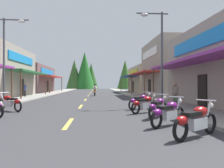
{
  "coord_description": "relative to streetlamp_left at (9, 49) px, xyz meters",
  "views": [
    {
      "loc": [
        1.05,
        0.43,
        1.49
      ],
      "look_at": [
        3.33,
        32.06,
        1.54
      ],
      "focal_mm": 34.78,
      "sensor_mm": 36.0,
      "label": 1
    }
  ],
  "objects": [
    {
      "name": "motorcycle_parked_right_2",
      "position": [
        8.84,
        -6.09,
        -3.49
      ],
      "size": [
        1.37,
        1.77,
        1.04
      ],
      "rotation": [
        0.0,
        0.0,
        0.92
      ],
      "color": "black",
      "rests_on": "ground"
    },
    {
      "name": "rider_cruising_lead",
      "position": [
        5.9,
        12.59,
        -3.32
      ],
      "size": [
        0.6,
        2.14,
        1.57
      ],
      "rotation": [
        0.0,
        0.0,
        1.53
      ],
      "color": "black",
      "rests_on": "ground"
    },
    {
      "name": "sidewalk_right",
      "position": [
        11.37,
        13.11,
        -3.92
      ],
      "size": [
        2.72,
        88.14,
        0.12
      ],
      "primitive_type": "cube",
      "color": "gray",
      "rests_on": "ground"
    },
    {
      "name": "motorcycle_parked_left_4",
      "position": [
        1.3,
        -3.15,
        -3.49
      ],
      "size": [
        1.8,
        1.32,
        1.04
      ],
      "rotation": [
        0.0,
        0.0,
        2.52
      ],
      "color": "black",
      "rests_on": "ground"
    },
    {
      "name": "motorcycle_parked_right_0",
      "position": [
        8.86,
        -9.69,
        -3.49
      ],
      "size": [
        1.83,
        1.28,
        1.04
      ],
      "rotation": [
        0.0,
        0.0,
        0.59
      ],
      "color": "black",
      "rests_on": "ground"
    },
    {
      "name": "pedestrian_waiting",
      "position": [
        -1.94,
        9.55,
        -3.02
      ],
      "size": [
        0.29,
        0.57,
        1.65
      ],
      "rotation": [
        0.0,
        0.0,
        0.1
      ],
      "color": "black",
      "rests_on": "ground"
    },
    {
      "name": "motorcycle_parked_right_1",
      "position": [
        8.64,
        -8.02,
        -3.49
      ],
      "size": [
        1.72,
        1.44,
        1.04
      ],
      "rotation": [
        0.0,
        0.0,
        0.69
      ],
      "color": "black",
      "rests_on": "ground"
    },
    {
      "name": "sidewalk_left",
      "position": [
        -1.28,
        13.11,
        -3.92
      ],
      "size": [
        2.72,
        88.14,
        0.12
      ],
      "primitive_type": "cube",
      "color": "#9E9991",
      "rests_on": "ground"
    },
    {
      "name": "storefront_left_far",
      "position": [
        -5.85,
        23.88,
        -1.6
      ],
      "size": [
        8.3,
        13.3,
        4.74
      ],
      "color": "brown",
      "rests_on": "ground"
    },
    {
      "name": "motorcycle_parked_right_4",
      "position": [
        8.72,
        -2.85,
        -3.49
      ],
      "size": [
        1.76,
        1.38,
        1.04
      ],
      "rotation": [
        0.0,
        0.0,
        0.66
      ],
      "color": "black",
      "rests_on": "ground"
    },
    {
      "name": "streetlamp_left",
      "position": [
        0.0,
        0.0,
        0.0
      ],
      "size": [
        2.09,
        0.3,
        6.09
      ],
      "color": "#474C51",
      "rests_on": "ground"
    },
    {
      "name": "storefront_right_far",
      "position": [
        16.65,
        23.22,
        -1.64
      ],
      "size": [
        9.74,
        12.51,
        4.66
      ],
      "color": "tan",
      "rests_on": "ground"
    },
    {
      "name": "motorcycle_parked_right_3",
      "position": [
        8.59,
        -4.51,
        -3.49
      ],
      "size": [
        1.72,
        1.43,
        1.04
      ],
      "rotation": [
        0.0,
        0.0,
        0.68
      ],
      "color": "black",
      "rests_on": "ground"
    },
    {
      "name": "pedestrian_by_shop",
      "position": [
        10.84,
        -2.79,
        -3.07
      ],
      "size": [
        0.34,
        0.55,
        1.57
      ],
      "rotation": [
        0.0,
        0.0,
        3.4
      ],
      "color": "#3F593F",
      "rests_on": "ground"
    },
    {
      "name": "treeline_backdrop",
      "position": [
        4.61,
        55.45,
        1.23
      ],
      "size": [
        21.66,
        9.15,
        12.01
      ],
      "color": "#2C5723",
      "rests_on": "ground"
    },
    {
      "name": "centerline_dashes",
      "position": [
        5.04,
        17.55,
        -3.97
      ],
      "size": [
        0.16,
        65.16,
        0.01
      ],
      "color": "#E0C64C",
      "rests_on": "ground"
    },
    {
      "name": "streetlamp_right",
      "position": [
        10.09,
        -1.55,
        0.09
      ],
      "size": [
        2.09,
        0.3,
        6.25
      ],
      "color": "#474C51",
      "rests_on": "ground"
    },
    {
      "name": "storefront_right_middle",
      "position": [
        16.25,
        11.05,
        -0.57
      ],
      "size": [
        8.91,
        9.79,
        6.82
      ],
      "color": "gray",
      "rests_on": "ground"
    },
    {
      "name": "ground",
      "position": [
        5.04,
        13.11,
        -4.03
      ],
      "size": [
        9.92,
        88.14,
        0.1
      ],
      "primitive_type": "cube",
      "color": "#38383A"
    }
  ]
}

